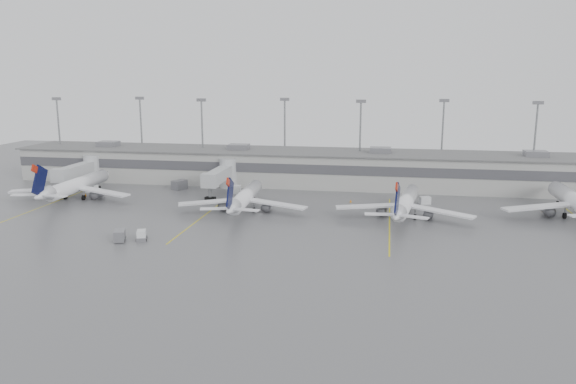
% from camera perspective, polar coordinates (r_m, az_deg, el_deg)
% --- Properties ---
extents(ground, '(260.00, 260.00, 0.00)m').
position_cam_1_polar(ground, '(82.95, -2.01, -6.79)').
color(ground, '#57575A').
rests_on(ground, ground).
extents(terminal, '(152.00, 17.00, 9.45)m').
position_cam_1_polar(terminal, '(137.64, 3.05, 2.51)').
color(terminal, '#A7A7A2').
rests_on(terminal, ground).
extents(light_masts, '(142.40, 8.00, 20.60)m').
position_cam_1_polar(light_masts, '(142.28, 3.38, 6.00)').
color(light_masts, gray).
rests_on(light_masts, ground).
extents(jet_bridge_left, '(4.00, 17.20, 7.00)m').
position_cam_1_polar(jet_bridge_left, '(143.99, -20.11, 2.09)').
color(jet_bridge_left, '#ABAEB1').
rests_on(jet_bridge_left, ground).
extents(jet_bridge_right, '(4.00, 17.20, 7.00)m').
position_cam_1_polar(jet_bridge_right, '(130.03, -6.64, 1.76)').
color(jet_bridge_right, '#ABAEB1').
rests_on(jet_bridge_right, ground).
extents(stand_markings, '(105.25, 40.00, 0.01)m').
position_cam_1_polar(stand_markings, '(105.56, 0.73, -2.68)').
color(stand_markings, '#D8C80C').
rests_on(stand_markings, ground).
extents(jet_far_left, '(27.28, 30.57, 9.89)m').
position_cam_1_polar(jet_far_left, '(129.31, -20.84, 0.64)').
color(jet_far_left, white).
rests_on(jet_far_left, ground).
extents(jet_mid_left, '(25.50, 28.62, 9.25)m').
position_cam_1_polar(jet_mid_left, '(110.26, -4.46, -0.55)').
color(jet_mid_left, white).
rests_on(jet_mid_left, ground).
extents(jet_mid_right, '(25.47, 28.74, 9.33)m').
position_cam_1_polar(jet_mid_right, '(107.28, 11.80, -1.11)').
color(jet_mid_right, white).
rests_on(jet_mid_right, ground).
extents(baggage_tug, '(2.38, 2.95, 1.65)m').
position_cam_1_polar(baggage_tug, '(94.73, -14.66, -4.38)').
color(baggage_tug, silver).
rests_on(baggage_tug, ground).
extents(baggage_cart, '(2.53, 3.26, 1.84)m').
position_cam_1_polar(baggage_cart, '(94.98, -16.73, -4.26)').
color(baggage_cart, slate).
rests_on(baggage_cart, ground).
extents(gse_uld_a, '(2.68, 1.97, 1.76)m').
position_cam_1_polar(gse_uld_a, '(135.77, -19.32, 0.31)').
color(gse_uld_a, silver).
rests_on(gse_uld_a, ground).
extents(gse_uld_b, '(2.76, 1.90, 1.91)m').
position_cam_1_polar(gse_uld_b, '(127.61, -5.47, 0.26)').
color(gse_uld_b, silver).
rests_on(gse_uld_b, ground).
extents(gse_uld_c, '(2.54, 2.10, 1.54)m').
position_cam_1_polar(gse_uld_c, '(120.37, 13.74, -0.83)').
color(gse_uld_c, silver).
rests_on(gse_uld_c, ground).
extents(gse_loader, '(3.40, 4.04, 2.16)m').
position_cam_1_polar(gse_loader, '(134.27, -10.97, 0.73)').
color(gse_loader, slate).
rests_on(gse_loader, ground).
extents(cone_a, '(0.44, 0.44, 0.70)m').
position_cam_1_polar(cone_a, '(132.18, -19.88, -0.27)').
color(cone_a, orange).
rests_on(cone_a, ground).
extents(cone_b, '(0.40, 0.40, 0.64)m').
position_cam_1_polar(cone_b, '(122.07, -8.31, -0.65)').
color(cone_b, orange).
rests_on(cone_b, ground).
extents(cone_c, '(0.39, 0.39, 0.63)m').
position_cam_1_polar(cone_c, '(119.28, 6.39, -0.90)').
color(cone_c, orange).
rests_on(cone_c, ground).
extents(cone_d, '(0.46, 0.46, 0.73)m').
position_cam_1_polar(cone_d, '(122.93, 24.32, -1.49)').
color(cone_d, orange).
rests_on(cone_d, ground).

